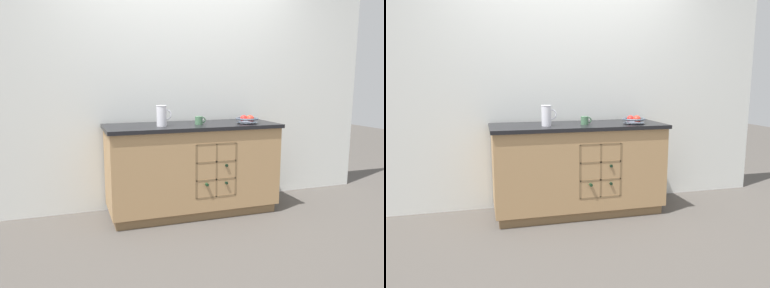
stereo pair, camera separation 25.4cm
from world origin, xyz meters
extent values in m
plane|color=#4C4742|center=(0.00, 0.00, 0.00)|extent=(14.00, 14.00, 0.00)
cube|color=silver|center=(0.00, 0.36, 1.27)|extent=(4.40, 0.06, 2.55)
cube|color=brown|center=(0.00, 0.00, 0.04)|extent=(1.58, 0.52, 0.09)
cube|color=tan|center=(0.00, 0.00, 0.47)|extent=(1.64, 0.58, 0.76)
cube|color=black|center=(0.00, 0.00, 0.87)|extent=(1.68, 0.62, 0.03)
cube|color=brown|center=(0.14, -0.19, 0.48)|extent=(0.39, 0.01, 0.50)
cube|color=brown|center=(-0.06, -0.24, 0.48)|extent=(0.02, 0.10, 0.50)
cube|color=brown|center=(0.34, -0.24, 0.48)|extent=(0.02, 0.10, 0.50)
cube|color=brown|center=(0.14, -0.24, 0.23)|extent=(0.39, 0.10, 0.02)
cube|color=brown|center=(0.14, -0.24, 0.40)|extent=(0.39, 0.10, 0.02)
cube|color=brown|center=(0.14, -0.24, 0.56)|extent=(0.39, 0.10, 0.02)
cube|color=brown|center=(0.14, -0.24, 0.73)|extent=(0.39, 0.10, 0.02)
cube|color=brown|center=(0.14, -0.24, 0.48)|extent=(0.02, 0.10, 0.50)
cylinder|color=#19381E|center=(0.04, -0.14, 0.36)|extent=(0.08, 0.19, 0.08)
cylinder|color=#19381E|center=(0.04, -0.28, 0.36)|extent=(0.03, 0.08, 0.03)
cylinder|color=black|center=(0.24, -0.13, 0.36)|extent=(0.07, 0.20, 0.07)
cylinder|color=black|center=(0.24, -0.27, 0.36)|extent=(0.03, 0.08, 0.03)
cylinder|color=black|center=(0.24, -0.12, 0.52)|extent=(0.07, 0.20, 0.07)
cylinder|color=black|center=(0.24, -0.26, 0.52)|extent=(0.03, 0.08, 0.03)
cylinder|color=#4C5666|center=(0.53, -0.12, 0.89)|extent=(0.10, 0.10, 0.01)
cone|color=#4C5666|center=(0.53, -0.12, 0.92)|extent=(0.21, 0.21, 0.05)
torus|color=#4C5666|center=(0.53, -0.12, 0.93)|extent=(0.22, 0.22, 0.02)
sphere|color=#7FA838|center=(0.57, -0.09, 0.93)|extent=(0.07, 0.07, 0.07)
sphere|color=red|center=(0.55, -0.15, 0.93)|extent=(0.08, 0.08, 0.08)
sphere|color=red|center=(0.50, -0.11, 0.93)|extent=(0.08, 0.08, 0.08)
cylinder|color=white|center=(-0.32, -0.07, 0.98)|extent=(0.09, 0.09, 0.19)
torus|color=white|center=(-0.32, -0.07, 1.08)|extent=(0.10, 0.10, 0.01)
torus|color=white|center=(-0.27, -0.07, 0.99)|extent=(0.10, 0.01, 0.10)
cylinder|color=#4C7A56|center=(0.05, -0.04, 0.93)|extent=(0.07, 0.07, 0.08)
torus|color=#4C7A56|center=(0.09, -0.04, 0.93)|extent=(0.06, 0.01, 0.06)
camera|label=1|loc=(-1.15, -3.40, 1.30)|focal=35.00mm
camera|label=2|loc=(-0.91, -3.48, 1.30)|focal=35.00mm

